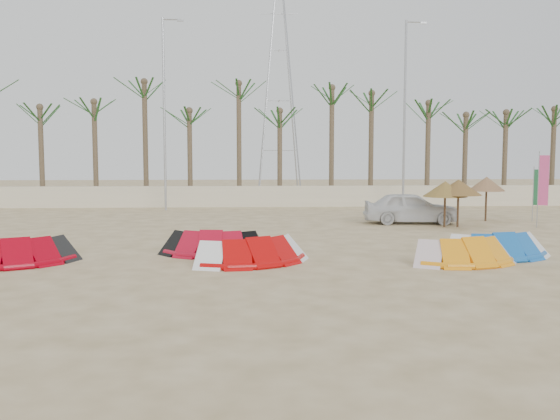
{
  "coord_description": "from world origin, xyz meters",
  "views": [
    {
      "loc": [
        -1.09,
        -16.5,
        3.41
      ],
      "look_at": [
        0.0,
        6.0,
        1.3
      ],
      "focal_mm": 40.0,
      "sensor_mm": 36.0,
      "label": 1
    }
  ],
  "objects": [
    {
      "name": "ground",
      "position": [
        0.0,
        0.0,
        0.0
      ],
      "size": [
        120.0,
        120.0,
        0.0
      ],
      "primitive_type": "plane",
      "color": "beige",
      "rests_on": "ground"
    },
    {
      "name": "kite_blue",
      "position": [
        6.9,
        3.23,
        0.42
      ],
      "size": [
        3.66,
        2.04,
        0.9
      ],
      "color": "#165DB3",
      "rests_on": "ground"
    },
    {
      "name": "lamp_c",
      "position": [
        8.04,
        20.0,
        5.77
      ],
      "size": [
        1.25,
        0.14,
        11.0
      ],
      "color": "#A5A8AD",
      "rests_on": "ground"
    },
    {
      "name": "kite_orange",
      "position": [
        5.52,
        2.24,
        0.42
      ],
      "size": [
        3.75,
        2.33,
        0.9
      ],
      "color": "orange",
      "rests_on": "ground"
    },
    {
      "name": "parasol_right",
      "position": [
        10.53,
        13.53,
        1.84
      ],
      "size": [
        1.78,
        1.78,
        2.2
      ],
      "color": "#4C331E",
      "rests_on": "ground"
    },
    {
      "name": "kite_red_mid",
      "position": [
        -2.33,
        4.24,
        0.42
      ],
      "size": [
        3.5,
        1.84,
        0.9
      ],
      "color": "#B20921",
      "rests_on": "ground"
    },
    {
      "name": "lamp_b",
      "position": [
        -5.96,
        20.0,
        5.77
      ],
      "size": [
        1.25,
        0.14,
        11.0
      ],
      "color": "#A5A8AD",
      "rests_on": "ground"
    },
    {
      "name": "flag_pink",
      "position": [
        11.98,
        10.76,
        2.04
      ],
      "size": [
        0.44,
        0.18,
        3.44
      ],
      "color": "#A5A8AD",
      "rests_on": "ground"
    },
    {
      "name": "boundary_wall",
      "position": [
        0.0,
        22.0,
        0.65
      ],
      "size": [
        60.0,
        0.3,
        1.3
      ],
      "primitive_type": "cube",
      "color": "beige",
      "rests_on": "ground"
    },
    {
      "name": "palm_line",
      "position": [
        0.67,
        23.5,
        6.44
      ],
      "size": [
        52.0,
        4.0,
        7.7
      ],
      "color": "brown",
      "rests_on": "ground"
    },
    {
      "name": "kite_red_right",
      "position": [
        -0.99,
        2.59,
        0.42
      ],
      "size": [
        4.12,
        2.93,
        0.9
      ],
      "color": "#BB0606",
      "rests_on": "ground"
    },
    {
      "name": "parasol_left",
      "position": [
        7.72,
        11.17,
        1.73
      ],
      "size": [
        2.0,
        2.0,
        2.09
      ],
      "color": "#4C331E",
      "rests_on": "ground"
    },
    {
      "name": "flag_green",
      "position": [
        12.97,
        13.36,
        1.6
      ],
      "size": [
        0.45,
        0.04,
        2.7
      ],
      "color": "#A5A8AD",
      "rests_on": "ground"
    },
    {
      "name": "car",
      "position": [
        6.55,
        12.68,
        0.75
      ],
      "size": [
        4.56,
        2.17,
        1.51
      ],
      "primitive_type": "imported",
      "rotation": [
        0.0,
        0.0,
        1.48
      ],
      "color": "silver",
      "rests_on": "ground"
    },
    {
      "name": "parasol_mid",
      "position": [
        8.31,
        11.13,
        1.81
      ],
      "size": [
        2.09,
        2.09,
        2.17
      ],
      "color": "#4C331E",
      "rests_on": "ground"
    },
    {
      "name": "pylon",
      "position": [
        1.0,
        28.0,
        0.0
      ],
      "size": [
        3.0,
        3.0,
        14.0
      ],
      "primitive_type": null,
      "color": "#A5A8AD",
      "rests_on": "ground"
    },
    {
      "name": "kite_red_left",
      "position": [
        -8.19,
        2.75,
        0.42
      ],
      "size": [
        4.08,
        2.87,
        0.9
      ],
      "color": "#A10010",
      "rests_on": "ground"
    }
  ]
}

